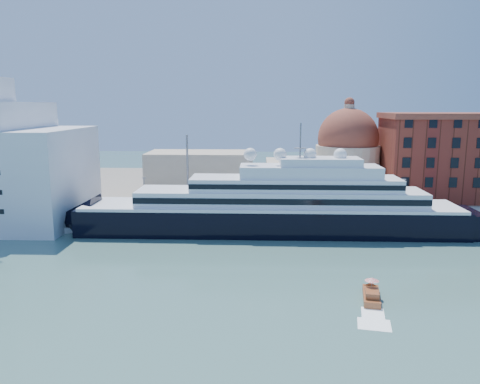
{
  "coord_description": "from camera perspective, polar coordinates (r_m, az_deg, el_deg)",
  "views": [
    {
      "loc": [
        -3.4,
        -75.73,
        27.47
      ],
      "look_at": [
        -7.03,
        18.0,
        9.85
      ],
      "focal_mm": 35.0,
      "sensor_mm": 36.0,
      "label": 1
    }
  ],
  "objects": [
    {
      "name": "ground",
      "position": [
        80.63,
        4.56,
        -9.32
      ],
      "size": [
        400.0,
        400.0,
        0.0
      ],
      "primitive_type": "plane",
      "color": "#325756",
      "rests_on": "ground"
    },
    {
      "name": "land",
      "position": [
        153.08,
        3.45,
        0.66
      ],
      "size": [
        260.0,
        72.0,
        2.0
      ],
      "primitive_type": "cube",
      "color": "slate",
      "rests_on": "ground"
    },
    {
      "name": "superyacht",
      "position": [
        101.3,
        2.18,
        -2.32
      ],
      "size": [
        92.58,
        12.83,
        27.67
      ],
      "color": "black",
      "rests_on": "ground"
    },
    {
      "name": "church",
      "position": [
        134.83,
        6.37,
        3.52
      ],
      "size": [
        66.0,
        18.0,
        25.5
      ],
      "color": "beige",
      "rests_on": "land"
    },
    {
      "name": "quay_fence",
      "position": [
        108.07,
        3.97,
        -2.42
      ],
      "size": [
        180.0,
        0.1,
        1.2
      ],
      "primitive_type": "cube",
      "color": "slate",
      "rests_on": "quay"
    },
    {
      "name": "lamp_posts",
      "position": [
        109.82,
        -2.66,
        1.39
      ],
      "size": [
        120.8,
        2.4,
        18.0
      ],
      "color": "slate",
      "rests_on": "quay"
    },
    {
      "name": "quay",
      "position": [
        112.87,
        3.89,
        -2.82
      ],
      "size": [
        180.0,
        10.0,
        2.5
      ],
      "primitive_type": "cube",
      "color": "gray",
      "rests_on": "ground"
    },
    {
      "name": "service_barge",
      "position": [
        109.41,
        -19.61,
        -4.17
      ],
      "size": [
        10.9,
        6.63,
        2.33
      ],
      "rotation": [
        0.0,
        0.0,
        0.33
      ],
      "color": "white",
      "rests_on": "ground"
    },
    {
      "name": "warehouse",
      "position": [
        139.9,
        25.6,
        3.98
      ],
      "size": [
        43.0,
        19.0,
        23.25
      ],
      "color": "maroon",
      "rests_on": "land"
    },
    {
      "name": "water_taxi",
      "position": [
        70.64,
        15.74,
        -11.98
      ],
      "size": [
        3.49,
        7.13,
        3.24
      ],
      "rotation": [
        0.0,
        0.0,
        -0.18
      ],
      "color": "brown",
      "rests_on": "ground"
    }
  ]
}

